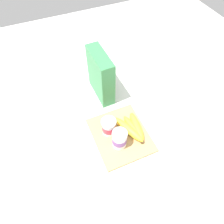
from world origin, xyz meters
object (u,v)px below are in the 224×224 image
Objects in this scene: yogurt_cup_back at (109,127)px; banana_bunch at (132,128)px; cutting_board at (120,135)px; cereal_box at (101,76)px; yogurt_cup_front at (119,139)px; spoon at (137,173)px.

banana_bunch is at bearing -108.97° from yogurt_cup_back.
cutting_board is 3.33× the size of yogurt_cup_back.
yogurt_cup_back reaches higher than banana_bunch.
cereal_box is at bearing 7.97° from banana_bunch.
banana_bunch is (-0.04, -0.10, -0.02)m from yogurt_cup_back.
cereal_box is 0.35m from yogurt_cup_front.
yogurt_cup_front is at bearing 6.21° from spoon.
spoon is at bearing -173.79° from yogurt_cup_front.
cutting_board is at bearing 89.48° from banana_bunch.
banana_bunch is at bearing -90.52° from cutting_board.
yogurt_cup_back reaches higher than cutting_board.
cereal_box is at bearing -3.70° from cutting_board.
cereal_box is 2.98× the size of yogurt_cup_back.
yogurt_cup_back is at bearing 11.77° from yogurt_cup_front.
cereal_box is (0.29, -0.02, 0.12)m from cutting_board.
yogurt_cup_front is at bearing 148.39° from cutting_board.
banana_bunch is at bearing -173.47° from cereal_box.
cutting_board is at bearing -31.61° from yogurt_cup_front.
cereal_box reaches higher than yogurt_cup_back.
yogurt_cup_front reaches higher than yogurt_cup_back.
cereal_box is at bearing -7.91° from yogurt_cup_front.
yogurt_cup_front is at bearing -168.23° from yogurt_cup_back.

